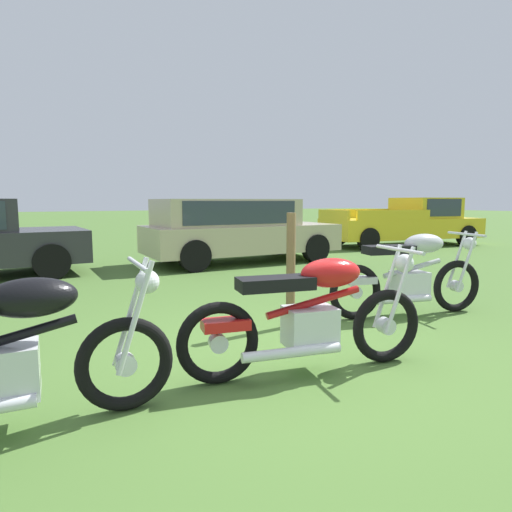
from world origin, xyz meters
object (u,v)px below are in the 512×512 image
object	(u,v)px
motorcycle_black	(2,357)
car_beige	(234,226)
motorcycle_red	(311,315)
fence_post_wooden	(291,271)
motorcycle_silver	(410,275)
pickup_truck_yellow	(409,221)

from	to	relation	value
motorcycle_black	car_beige	distance (m)	7.48
motorcycle_red	fence_post_wooden	distance (m)	1.31
motorcycle_black	motorcycle_red	xyz separation A→B (m)	(2.16, -0.21, -0.00)
motorcycle_silver	pickup_truck_yellow	distance (m)	9.10
motorcycle_red	motorcycle_silver	distance (m)	2.30
motorcycle_red	motorcycle_silver	size ratio (longest dim) A/B	1.04
pickup_truck_yellow	fence_post_wooden	xyz separation A→B (m)	(-8.58, -5.37, -0.12)
motorcycle_silver	motorcycle_black	bearing A→B (deg)	-155.95
fence_post_wooden	car_beige	bearing A→B (deg)	67.65
motorcycle_silver	fence_post_wooden	world-z (taller)	fence_post_wooden
motorcycle_silver	fence_post_wooden	distance (m)	1.58
car_beige	motorcycle_red	bearing A→B (deg)	-110.29
motorcycle_black	motorcycle_silver	bearing A→B (deg)	14.33
motorcycle_black	motorcycle_silver	size ratio (longest dim) A/B	1.04
motorcycle_black	motorcycle_red	size ratio (longest dim) A/B	1.00
pickup_truck_yellow	fence_post_wooden	world-z (taller)	pickup_truck_yellow
motorcycle_black	pickup_truck_yellow	size ratio (longest dim) A/B	0.40
motorcycle_silver	pickup_truck_yellow	size ratio (longest dim) A/B	0.38
motorcycle_black	motorcycle_silver	world-z (taller)	same
motorcycle_silver	fence_post_wooden	size ratio (longest dim) A/B	1.58
motorcycle_black	car_beige	bearing A→B (deg)	57.26
motorcycle_silver	car_beige	bearing A→B (deg)	101.73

